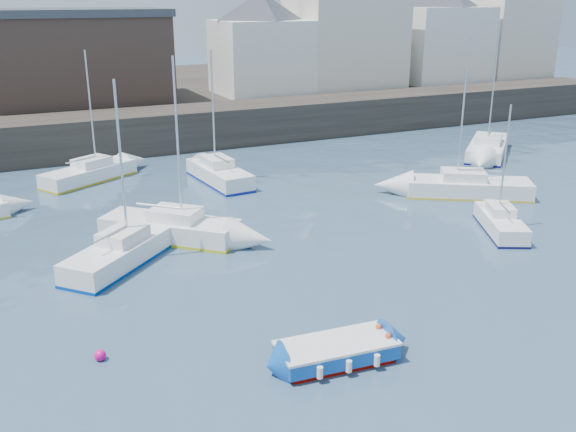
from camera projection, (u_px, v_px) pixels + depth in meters
name	position (u px, v px, depth m)	size (l,w,h in m)	color
water	(445.00, 370.00, 20.58)	(220.00, 220.00, 0.00)	#2D4760
quay_wall	(164.00, 129.00, 50.10)	(90.00, 5.00, 3.00)	#28231E
land_strip	(119.00, 99.00, 65.57)	(90.00, 32.00, 2.80)	#28231E
bldg_east_a	(345.00, 24.00, 61.69)	(13.36, 13.36, 11.80)	beige
bldg_east_b	(440.00, 32.00, 65.94)	(11.88, 11.88, 9.95)	white
bldg_east_c	(508.00, 25.00, 69.36)	(11.14, 11.14, 10.95)	beige
bldg_east_d	(261.00, 42.00, 58.15)	(11.14, 11.14, 8.95)	white
warehouse	(64.00, 57.00, 52.91)	(16.40, 10.40, 7.60)	#3D2D26
blue_dinghy	(337.00, 351.00, 20.92)	(4.05, 2.19, 0.75)	#990700
sailboat_a	(121.00, 252.00, 28.54)	(5.92, 5.72, 8.11)	white
sailboat_b	(171.00, 228.00, 31.57)	(6.55, 6.28, 8.85)	white
sailboat_c	(501.00, 222.00, 32.56)	(3.55, 5.04, 6.39)	white
sailboat_d	(468.00, 187.00, 38.34)	(7.44, 5.78, 9.30)	white
sailboat_f	(219.00, 173.00, 41.12)	(2.62, 6.52, 8.27)	white
sailboat_g	(488.00, 147.00, 48.29)	(7.35, 7.16, 9.84)	white
sailboat_h	(89.00, 173.00, 41.44)	(6.55, 4.99, 8.23)	white
buoy_near	(101.00, 360.00, 21.18)	(0.39, 0.39, 0.39)	#EC0683
buoy_far	(174.00, 240.00, 31.60)	(0.36, 0.36, 0.36)	#EC0683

